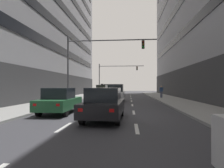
# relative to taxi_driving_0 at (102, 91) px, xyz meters

# --- Properties ---
(ground_plane) EXTENTS (120.00, 120.00, 0.00)m
(ground_plane) POSITION_rel_taxi_driving_0_xyz_m (3.15, -20.07, -1.00)
(ground_plane) COLOR #38383D
(sidewalk_left) EXTENTS (3.92, 80.00, 0.14)m
(sidewalk_left) POSITION_rel_taxi_driving_0_xyz_m (-3.60, -20.07, -0.93)
(sidewalk_left) COLOR gray
(sidewalk_left) RESTS_ON ground
(lane_stripe_l1_s3) EXTENTS (0.16, 2.00, 0.01)m
(lane_stripe_l1_s3) POSITION_rel_taxi_driving_0_xyz_m (1.55, -23.07, -1.00)
(lane_stripe_l1_s3) COLOR silver
(lane_stripe_l1_s3) RESTS_ON ground
(lane_stripe_l1_s4) EXTENTS (0.16, 2.00, 0.01)m
(lane_stripe_l1_s4) POSITION_rel_taxi_driving_0_xyz_m (1.55, -18.07, -1.00)
(lane_stripe_l1_s4) COLOR silver
(lane_stripe_l1_s4) RESTS_ON ground
(lane_stripe_l1_s5) EXTENTS (0.16, 2.00, 0.01)m
(lane_stripe_l1_s5) POSITION_rel_taxi_driving_0_xyz_m (1.55, -13.07, -1.00)
(lane_stripe_l1_s5) COLOR silver
(lane_stripe_l1_s5) RESTS_ON ground
(lane_stripe_l1_s6) EXTENTS (0.16, 2.00, 0.01)m
(lane_stripe_l1_s6) POSITION_rel_taxi_driving_0_xyz_m (1.55, -8.07, -1.00)
(lane_stripe_l1_s6) COLOR silver
(lane_stripe_l1_s6) RESTS_ON ground
(lane_stripe_l1_s7) EXTENTS (0.16, 2.00, 0.01)m
(lane_stripe_l1_s7) POSITION_rel_taxi_driving_0_xyz_m (1.55, -3.07, -1.00)
(lane_stripe_l1_s7) COLOR silver
(lane_stripe_l1_s7) RESTS_ON ground
(lane_stripe_l1_s8) EXTENTS (0.16, 2.00, 0.01)m
(lane_stripe_l1_s8) POSITION_rel_taxi_driving_0_xyz_m (1.55, 1.93, -1.00)
(lane_stripe_l1_s8) COLOR silver
(lane_stripe_l1_s8) RESTS_ON ground
(lane_stripe_l1_s9) EXTENTS (0.16, 2.00, 0.01)m
(lane_stripe_l1_s9) POSITION_rel_taxi_driving_0_xyz_m (1.55, 6.93, -1.00)
(lane_stripe_l1_s9) COLOR silver
(lane_stripe_l1_s9) RESTS_ON ground
(lane_stripe_l1_s10) EXTENTS (0.16, 2.00, 0.01)m
(lane_stripe_l1_s10) POSITION_rel_taxi_driving_0_xyz_m (1.55, 11.93, -1.00)
(lane_stripe_l1_s10) COLOR silver
(lane_stripe_l1_s10) RESTS_ON ground
(lane_stripe_l2_s3) EXTENTS (0.16, 2.00, 0.01)m
(lane_stripe_l2_s3) POSITION_rel_taxi_driving_0_xyz_m (4.74, -23.07, -1.00)
(lane_stripe_l2_s3) COLOR silver
(lane_stripe_l2_s3) RESTS_ON ground
(lane_stripe_l2_s4) EXTENTS (0.16, 2.00, 0.01)m
(lane_stripe_l2_s4) POSITION_rel_taxi_driving_0_xyz_m (4.74, -18.07, -1.00)
(lane_stripe_l2_s4) COLOR silver
(lane_stripe_l2_s4) RESTS_ON ground
(lane_stripe_l2_s5) EXTENTS (0.16, 2.00, 0.01)m
(lane_stripe_l2_s5) POSITION_rel_taxi_driving_0_xyz_m (4.74, -13.07, -1.00)
(lane_stripe_l2_s5) COLOR silver
(lane_stripe_l2_s5) RESTS_ON ground
(lane_stripe_l2_s6) EXTENTS (0.16, 2.00, 0.01)m
(lane_stripe_l2_s6) POSITION_rel_taxi_driving_0_xyz_m (4.74, -8.07, -1.00)
(lane_stripe_l2_s6) COLOR silver
(lane_stripe_l2_s6) RESTS_ON ground
(lane_stripe_l2_s7) EXTENTS (0.16, 2.00, 0.01)m
(lane_stripe_l2_s7) POSITION_rel_taxi_driving_0_xyz_m (4.74, -3.07, -1.00)
(lane_stripe_l2_s7) COLOR silver
(lane_stripe_l2_s7) RESTS_ON ground
(lane_stripe_l2_s8) EXTENTS (0.16, 2.00, 0.01)m
(lane_stripe_l2_s8) POSITION_rel_taxi_driving_0_xyz_m (4.74, 1.93, -1.00)
(lane_stripe_l2_s8) COLOR silver
(lane_stripe_l2_s8) RESTS_ON ground
(lane_stripe_l2_s9) EXTENTS (0.16, 2.00, 0.01)m
(lane_stripe_l2_s9) POSITION_rel_taxi_driving_0_xyz_m (4.74, 6.93, -1.00)
(lane_stripe_l2_s9) COLOR silver
(lane_stripe_l2_s9) RESTS_ON ground
(lane_stripe_l2_s10) EXTENTS (0.16, 2.00, 0.01)m
(lane_stripe_l2_s10) POSITION_rel_taxi_driving_0_xyz_m (4.74, 11.93, -1.00)
(lane_stripe_l2_s10) COLOR silver
(lane_stripe_l2_s10) RESTS_ON ground
(taxi_driving_0) EXTENTS (1.88, 4.20, 2.18)m
(taxi_driving_0) POSITION_rel_taxi_driving_0_xyz_m (0.00, 0.00, 0.00)
(taxi_driving_0) COLOR black
(taxi_driving_0) RESTS_ON ground
(car_driving_1) EXTENTS (1.78, 4.20, 2.03)m
(car_driving_1) POSITION_rel_taxi_driving_0_xyz_m (3.00, -8.87, 0.01)
(car_driving_1) COLOR black
(car_driving_1) RESTS_ON ground
(car_driving_2) EXTENTS (1.94, 4.53, 1.69)m
(car_driving_2) POSITION_rel_taxi_driving_0_xyz_m (-0.16, -18.95, -0.17)
(car_driving_2) COLOR black
(car_driving_2) RESTS_ON ground
(car_driving_3) EXTENTS (1.91, 4.56, 2.20)m
(car_driving_3) POSITION_rel_taxi_driving_0_xyz_m (0.05, 9.37, 0.10)
(car_driving_3) COLOR black
(car_driving_3) RESTS_ON ground
(car_driving_4) EXTENTS (2.06, 4.65, 1.72)m
(car_driving_4) POSITION_rel_taxi_driving_0_xyz_m (3.09, -21.12, -0.15)
(car_driving_4) COLOR black
(car_driving_4) RESTS_ON ground
(traffic_signal_0) EXTENTS (9.41, 0.35, 6.97)m
(traffic_signal_0) POSITION_rel_taxi_driving_0_xyz_m (0.72, -11.53, 3.96)
(traffic_signal_0) COLOR #4C4C51
(traffic_signal_0) RESTS_ON sidewalk_left
(traffic_signal_1) EXTENTS (9.77, 0.35, 6.57)m
(traffic_signal_1) POSITION_rel_taxi_driving_0_xyz_m (0.94, 10.25, 3.71)
(traffic_signal_1) COLOR #4C4C51
(traffic_signal_1) RESTS_ON sidewalk_left
(pedestrian_0) EXTENTS (0.52, 0.25, 1.71)m
(pedestrian_0) POSITION_rel_taxi_driving_0_xyz_m (9.14, -2.97, 0.13)
(pedestrian_0) COLOR #383D59
(pedestrian_0) RESTS_ON sidewalk_right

